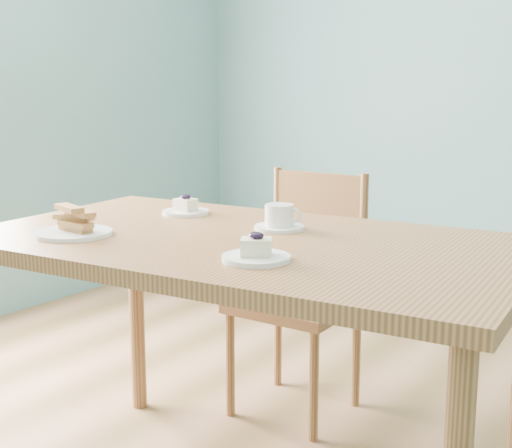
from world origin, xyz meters
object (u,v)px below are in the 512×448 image
object	(u,v)px
cheesecake_plate_far	(186,209)
biscotti_plate	(74,226)
cheesecake_plate_near	(256,253)
coffee_cup	(280,219)
dining_chair	(301,291)
dining_table	(244,266)

from	to	relation	value
cheesecake_plate_far	biscotti_plate	bearing A→B (deg)	-94.33
cheesecake_plate_near	coffee_cup	bearing A→B (deg)	115.28
cheesecake_plate_near	coffee_cup	world-z (taller)	coffee_cup
cheesecake_plate_far	coffee_cup	bearing A→B (deg)	-4.81
dining_chair	cheesecake_plate_far	bearing A→B (deg)	-109.75
dining_chair	biscotti_plate	size ratio (longest dim) A/B	4.26
dining_table	biscotti_plate	xyz separation A→B (m)	(-0.42, -0.25, 0.11)
coffee_cup	biscotti_plate	bearing A→B (deg)	-160.79
dining_table	cheesecake_plate_far	world-z (taller)	cheesecake_plate_far
dining_table	cheesecake_plate_far	size ratio (longest dim) A/B	10.46
cheesecake_plate_far	coffee_cup	distance (m)	0.40
dining_table	cheesecake_plate_near	size ratio (longest dim) A/B	9.60
dining_chair	coffee_cup	distance (m)	0.69
dining_chair	cheesecake_plate_near	xyz separation A→B (m)	(0.41, -0.87, 0.37)
dining_table	dining_chair	distance (m)	0.76
biscotti_plate	coffee_cup	bearing A→B (deg)	43.64
cheesecake_plate_near	biscotti_plate	size ratio (longest dim) A/B	0.78
cheesecake_plate_near	biscotti_plate	bearing A→B (deg)	-174.45
cheesecake_plate_near	coffee_cup	distance (m)	0.39
coffee_cup	cheesecake_plate_near	bearing A→B (deg)	-89.15
dining_chair	cheesecake_plate_near	world-z (taller)	dining_chair
dining_chair	dining_table	bearing A→B (deg)	-73.20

